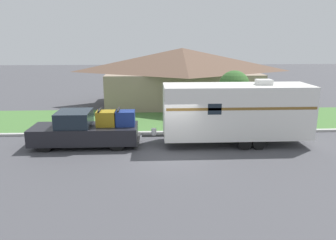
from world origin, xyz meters
name	(u,v)px	position (x,y,z in m)	size (l,w,h in m)	color
ground_plane	(173,154)	(0.00, 0.00, 0.00)	(120.00, 120.00, 0.00)	#47474C
curb_strip	(169,132)	(0.00, 3.75, 0.07)	(80.00, 0.30, 0.14)	#ADADA8
lawn_strip	(166,119)	(0.00, 7.40, 0.01)	(80.00, 7.00, 0.03)	#477538
house_across_street	(182,75)	(1.65, 13.36, 2.56)	(13.89, 7.93, 4.94)	gray
pickup_truck	(86,130)	(-4.63, 1.60, 0.90)	(5.78, 2.09, 2.05)	black
travel_trailer	(236,111)	(3.56, 1.60, 1.87)	(9.15, 2.45, 3.58)	black
mailbox	(291,111)	(8.09, 4.88, 1.07)	(0.48, 0.20, 1.40)	brown
tree_in_yard	(234,86)	(4.54, 6.16, 2.57)	(2.11, 2.11, 3.65)	brown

